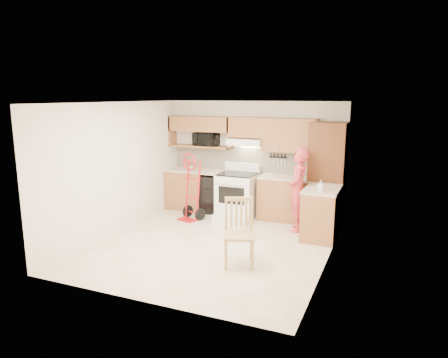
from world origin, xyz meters
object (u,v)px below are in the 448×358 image
Objects in this scene: person at (298,190)px; range at (236,192)px; dining_chair at (239,233)px; microwave at (206,139)px; hand_truck at (190,190)px.

range is at bearing -111.33° from person.
dining_chair is at bearing -67.84° from range.
dining_chair is (0.93, -2.29, -0.06)m from range.
microwave is 1.35m from hand_truck.
microwave is at bearing -117.72° from person.
person is 1.57× the size of dining_chair.
person is (1.40, -0.28, 0.24)m from range.
person reaches higher than range.
range is at bearing 46.28° from hand_truck.
person is 2.08m from dining_chair.
person is 1.26× the size of hand_truck.
dining_chair is at bearing -26.61° from hand_truck.
microwave is 1.47m from range.
person is at bearing 55.09° from dining_chair.
person is at bearing -11.26° from range.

